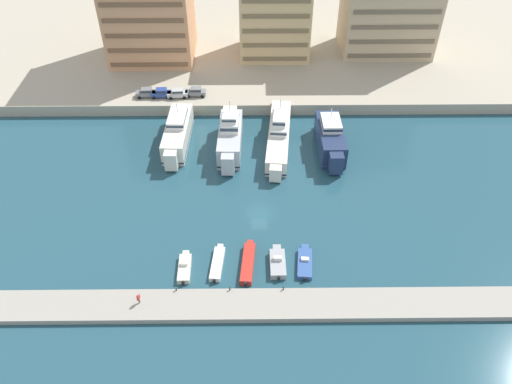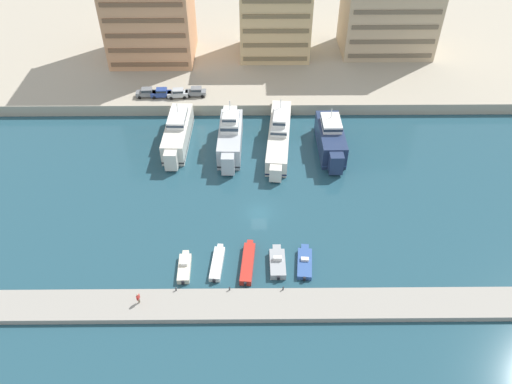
# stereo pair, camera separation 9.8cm
# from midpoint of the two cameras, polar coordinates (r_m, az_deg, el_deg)

# --- Properties ---
(ground_plane) EXTENTS (400.00, 400.00, 0.00)m
(ground_plane) POSITION_cam_midpoint_polar(r_m,az_deg,el_deg) (78.42, 0.40, -2.40)
(ground_plane) COLOR #234C5B
(quay_promenade) EXTENTS (180.00, 70.00, 2.30)m
(quay_promenade) POSITION_cam_midpoint_polar(r_m,az_deg,el_deg) (130.88, 0.02, 17.49)
(quay_promenade) COLOR #ADA38E
(quay_promenade) RESTS_ON ground
(pier_dock) EXTENTS (120.00, 4.83, 0.84)m
(pier_dock) POSITION_cam_midpoint_polar(r_m,az_deg,el_deg) (66.42, 0.61, -12.81)
(pier_dock) COLOR #9E998E
(pier_dock) RESTS_ON ground
(yacht_ivory_far_left) EXTENTS (4.48, 17.36, 7.01)m
(yacht_ivory_far_left) POSITION_cam_midpoint_polar(r_m,az_deg,el_deg) (92.71, -8.91, 6.69)
(yacht_ivory_far_left) COLOR silver
(yacht_ivory_far_left) RESTS_ON ground
(yacht_silver_left) EXTENTS (4.35, 16.08, 8.80)m
(yacht_silver_left) POSITION_cam_midpoint_polar(r_m,az_deg,el_deg) (90.04, -2.93, 6.36)
(yacht_silver_left) COLOR silver
(yacht_silver_left) RESTS_ON ground
(yacht_ivory_mid_left) EXTENTS (5.64, 22.80, 7.60)m
(yacht_ivory_mid_left) POSITION_cam_midpoint_polar(r_m,az_deg,el_deg) (91.79, 2.69, 6.71)
(yacht_ivory_mid_left) COLOR silver
(yacht_ivory_mid_left) RESTS_ON ground
(yacht_navy_center_left) EXTENTS (4.42, 15.33, 7.37)m
(yacht_navy_center_left) POSITION_cam_midpoint_polar(r_m,az_deg,el_deg) (90.79, 8.57, 6.03)
(yacht_navy_center_left) COLOR navy
(yacht_navy_center_left) RESTS_ON ground
(motorboat_cream_far_left) EXTENTS (1.80, 5.85, 1.30)m
(motorboat_cream_far_left) POSITION_cam_midpoint_polar(r_m,az_deg,el_deg) (70.98, -8.14, -8.54)
(motorboat_cream_far_left) COLOR beige
(motorboat_cream_far_left) RESTS_ON ground
(motorboat_white_left) EXTENTS (2.02, 6.85, 0.83)m
(motorboat_white_left) POSITION_cam_midpoint_polar(r_m,az_deg,el_deg) (71.05, -4.40, -8.12)
(motorboat_white_left) COLOR white
(motorboat_white_left) RESTS_ON ground
(motorboat_red_mid_left) EXTENTS (2.23, 8.09, 0.94)m
(motorboat_red_mid_left) POSITION_cam_midpoint_polar(r_m,az_deg,el_deg) (70.79, -0.91, -8.09)
(motorboat_red_mid_left) COLOR red
(motorboat_red_mid_left) RESTS_ON ground
(motorboat_grey_center_left) EXTENTS (2.19, 6.11, 1.58)m
(motorboat_grey_center_left) POSITION_cam_midpoint_polar(r_m,az_deg,el_deg) (70.80, 2.51, -8.07)
(motorboat_grey_center_left) COLOR #9EA3A8
(motorboat_grey_center_left) RESTS_ON ground
(motorboat_blue_center) EXTENTS (2.50, 6.49, 1.07)m
(motorboat_blue_center) POSITION_cam_midpoint_polar(r_m,az_deg,el_deg) (71.28, 5.62, -8.03)
(motorboat_blue_center) COLOR #33569E
(motorboat_blue_center) RESTS_ON ground
(car_grey_far_left) EXTENTS (4.20, 2.12, 1.80)m
(car_grey_far_left) POSITION_cam_midpoint_polar(r_m,az_deg,el_deg) (104.04, -12.36, 11.08)
(car_grey_far_left) COLOR slate
(car_grey_far_left) RESTS_ON quay_promenade
(car_blue_left) EXTENTS (4.16, 2.05, 1.80)m
(car_blue_left) POSITION_cam_midpoint_polar(r_m,az_deg,el_deg) (103.35, -10.74, 11.10)
(car_blue_left) COLOR #28428E
(car_blue_left) RESTS_ON quay_promenade
(car_silver_mid_left) EXTENTS (4.22, 2.17, 1.80)m
(car_silver_mid_left) POSITION_cam_midpoint_polar(r_m,az_deg,el_deg) (102.68, -8.89, 11.13)
(car_silver_mid_left) COLOR #B7BCC1
(car_silver_mid_left) RESTS_ON quay_promenade
(car_grey_center_left) EXTENTS (4.12, 1.95, 1.80)m
(car_grey_center_left) POSITION_cam_midpoint_polar(r_m,az_deg,el_deg) (102.72, -6.86, 11.35)
(car_grey_center_left) COLOR slate
(car_grey_center_left) RESTS_ON quay_promenade
(apartment_block_left) EXTENTS (15.55, 12.51, 18.19)m
(apartment_block_left) POSITION_cam_midpoint_polar(r_m,az_deg,el_deg) (116.12, 2.20, 19.24)
(apartment_block_left) COLOR #E0BC84
(apartment_block_left) RESTS_ON quay_promenade
(pedestrian_near_edge) EXTENTS (0.39, 0.64, 1.75)m
(pedestrian_near_edge) POSITION_cam_midpoint_polar(r_m,az_deg,el_deg) (67.02, -13.27, -11.67)
(pedestrian_near_edge) COLOR #7A6B56
(pedestrian_near_edge) RESTS_ON pier_dock
(bollard_west) EXTENTS (0.20, 0.20, 0.61)m
(bollard_west) POSITION_cam_midpoint_polar(r_m,az_deg,el_deg) (67.87, -9.09, -10.87)
(bollard_west) COLOR #2D2D33
(bollard_west) RESTS_ON pier_dock
(bollard_west_mid) EXTENTS (0.20, 0.20, 0.61)m
(bollard_west_mid) POSITION_cam_midpoint_polar(r_m,az_deg,el_deg) (67.17, -2.99, -10.95)
(bollard_west_mid) COLOR #2D2D33
(bollard_west_mid) RESTS_ON pier_dock
(bollard_east_mid) EXTENTS (0.20, 0.20, 0.61)m
(bollard_east_mid) POSITION_cam_midpoint_polar(r_m,az_deg,el_deg) (67.22, 3.16, -10.91)
(bollard_east_mid) COLOR #2D2D33
(bollard_east_mid) RESTS_ON pier_dock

